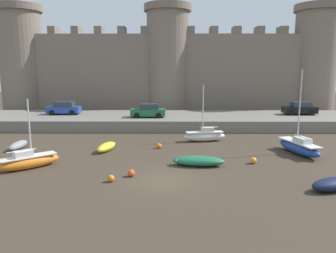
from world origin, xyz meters
TOP-DOWN VIEW (x-y plane):
  - ground_plane at (0.00, 0.00)m, footprint 160.00×160.00m
  - quay_road at (0.00, 20.48)m, footprint 56.91×10.00m
  - castle at (-0.00, 30.99)m, footprint 51.98×7.07m
  - rowboat_near_channel_left at (2.44, 3.18)m, footprint 3.94×1.76m
  - sailboat_foreground_left at (-9.74, 2.42)m, footprint 4.04×3.68m
  - rowboat_foreground_right at (-13.10, 8.17)m, footprint 0.99×2.87m
  - rowboat_midflat_left at (-5.15, 7.52)m, footprint 1.74×3.04m
  - rowboat_foreground_centre at (9.98, -1.69)m, footprint 3.36×2.22m
  - sailboat_near_channel_right at (3.77, 11.40)m, footprint 4.27×1.78m
  - sailboat_midflat_right at (11.13, 6.60)m, footprint 2.57×5.28m
  - mooring_buoy_near_shore at (6.62, 3.75)m, footprint 0.49×0.49m
  - mooring_buoy_near_channel at (-2.21, 0.70)m, footprint 0.48×0.48m
  - mooring_buoy_off_centre at (-3.35, -0.34)m, footprint 0.45×0.45m
  - mooring_buoy_mid_mud at (-0.63, 8.45)m, footprint 0.46×0.46m
  - car_quay_east at (-2.22, 18.78)m, footprint 4.11×1.89m
  - car_quay_centre_west at (-13.12, 21.20)m, footprint 4.11×1.89m
  - car_quay_centre_east at (16.78, 21.19)m, footprint 4.11×1.89m

SIDE VIEW (x-z plane):
  - ground_plane at x=0.00m, z-range 0.00..0.00m
  - mooring_buoy_off_centre at x=-3.35m, z-range 0.00..0.45m
  - mooring_buoy_mid_mud at x=-0.63m, z-range 0.00..0.46m
  - mooring_buoy_near_channel at x=-2.21m, z-range 0.00..0.48m
  - mooring_buoy_near_shore at x=6.62m, z-range 0.00..0.49m
  - rowboat_foreground_right at x=-13.10m, z-range 0.02..0.70m
  - rowboat_midflat_left at x=-5.15m, z-range 0.02..0.73m
  - rowboat_near_channel_left at x=2.44m, z-range 0.02..0.76m
  - rowboat_foreground_centre at x=9.98m, z-range 0.02..0.78m
  - sailboat_foreground_left at x=-9.74m, z-range -1.93..3.04m
  - sailboat_near_channel_right at x=3.77m, z-range -2.19..3.34m
  - sailboat_midflat_right at x=11.13m, z-range -2.87..4.10m
  - quay_road at x=0.00m, z-range 0.00..1.29m
  - car_quay_east at x=-2.22m, z-range 1.26..2.88m
  - car_quay_centre_west at x=-13.12m, z-range 1.26..2.88m
  - car_quay_centre_east at x=16.78m, z-range 1.26..2.88m
  - castle at x=0.00m, z-range -2.32..17.08m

